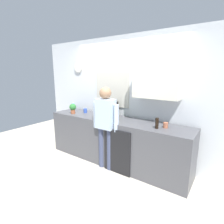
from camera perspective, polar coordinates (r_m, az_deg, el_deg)
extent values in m
plane|color=beige|center=(3.67, -1.99, -17.58)|extent=(8.00, 8.00, 0.00)
cube|color=#4C4C51|center=(3.69, 0.79, -9.34)|extent=(3.07, 0.64, 0.94)
cube|color=black|center=(3.31, 1.62, -12.89)|extent=(0.56, 0.02, 0.84)
cube|color=silver|center=(3.82, 4.46, 4.36)|extent=(4.67, 0.10, 2.60)
cube|color=beige|center=(3.92, 0.05, 7.34)|extent=(0.86, 0.02, 0.76)
cube|color=#8CA5C6|center=(3.92, 0.09, 7.34)|extent=(0.80, 0.02, 0.70)
cube|color=silver|center=(3.26, 14.57, 10.29)|extent=(0.84, 0.32, 0.68)
cylinder|color=silver|center=(4.56, -10.90, 14.14)|extent=(0.26, 0.03, 0.26)
cube|color=black|center=(3.79, 0.09, -1.05)|extent=(0.20, 0.20, 0.03)
cube|color=black|center=(3.80, 0.61, 1.39)|extent=(0.18, 0.08, 0.28)
cylinder|color=black|center=(3.75, -0.17, -0.10)|extent=(0.11, 0.11, 0.11)
cylinder|color=black|center=(3.73, 0.09, 3.43)|extent=(0.17, 0.17, 0.03)
cylinder|color=#2D8C33|center=(3.51, 1.21, -0.05)|extent=(0.09, 0.09, 0.28)
cylinder|color=black|center=(3.01, 14.40, -3.57)|extent=(0.06, 0.06, 0.18)
cylinder|color=brown|center=(3.69, -5.68, 0.10)|extent=(0.06, 0.06, 0.23)
cylinder|color=#B26647|center=(3.10, 17.03, -4.11)|extent=(0.08, 0.08, 0.09)
cylinder|color=yellow|center=(3.97, -4.50, -0.06)|extent=(0.07, 0.07, 0.09)
cylinder|color=#3351B2|center=(4.13, -8.68, 0.44)|extent=(0.08, 0.08, 0.10)
cylinder|color=#9E5638|center=(4.09, -12.59, 0.10)|extent=(0.10, 0.10, 0.09)
sphere|color=#2D7233|center=(4.07, -12.66, 1.62)|extent=(0.15, 0.15, 0.15)
cylinder|color=blue|center=(4.59, -12.43, 1.82)|extent=(0.06, 0.06, 0.15)
cone|color=white|center=(4.57, -12.49, 2.93)|extent=(0.02, 0.02, 0.03)
cylinder|color=silver|center=(3.28, 1.05, -1.97)|extent=(0.14, 0.14, 0.17)
cylinder|color=#3F4766|center=(3.54, -3.36, -11.34)|extent=(0.12, 0.12, 0.82)
cylinder|color=#3F4766|center=(3.43, -0.67, -12.13)|extent=(0.12, 0.12, 0.82)
cube|color=silver|center=(3.26, -2.13, -0.62)|extent=(0.36, 0.20, 0.56)
sphere|color=#A57A59|center=(3.20, -2.19, 6.21)|extent=(0.22, 0.22, 0.22)
cylinder|color=silver|center=(3.42, -5.34, -0.90)|extent=(0.09, 0.09, 0.50)
cylinder|color=silver|center=(3.14, 1.38, -2.08)|extent=(0.09, 0.09, 0.50)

